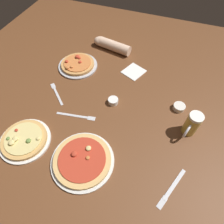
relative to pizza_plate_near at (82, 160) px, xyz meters
name	(u,v)px	position (x,y,z in m)	size (l,w,h in m)	color
ground_plane	(112,115)	(0.04, 0.32, -0.03)	(2.40, 2.40, 0.03)	brown
pizza_plate_near	(82,160)	(0.00, 0.00, 0.00)	(0.31, 0.31, 0.05)	silver
pizza_plate_far	(78,65)	(-0.33, 0.63, 0.00)	(0.27, 0.27, 0.05)	#B2B2B7
pizza_plate_side	(24,140)	(-0.33, 0.00, 0.00)	(0.27, 0.27, 0.05)	silver
beer_mug_dark	(192,125)	(0.47, 0.35, 0.05)	(0.07, 0.12, 0.14)	gold
ramekin_sauce	(179,107)	(0.40, 0.49, 0.00)	(0.07, 0.07, 0.03)	silver
ramekin_butter	(113,101)	(0.01, 0.40, 0.00)	(0.06, 0.06, 0.03)	white
napkin_folded	(134,71)	(0.06, 0.71, -0.01)	(0.13, 0.14, 0.01)	white
fork_left	(57,93)	(-0.35, 0.35, -0.01)	(0.16, 0.15, 0.01)	silver
knife_right	(172,188)	(0.44, 0.02, -0.01)	(0.10, 0.22, 0.01)	silver
fork_spare	(77,116)	(-0.15, 0.24, -0.01)	(0.23, 0.06, 0.01)	silver
diner_arm	(110,45)	(-0.19, 0.90, 0.02)	(0.31, 0.12, 0.07)	beige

